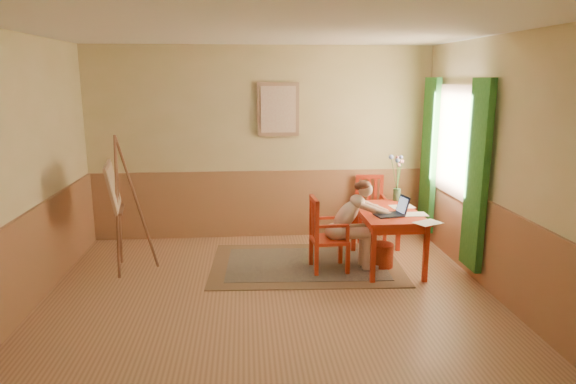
{
  "coord_description": "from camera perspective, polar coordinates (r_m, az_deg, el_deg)",
  "views": [
    {
      "loc": [
        -0.24,
        -5.25,
        2.35
      ],
      "look_at": [
        0.25,
        0.55,
        1.05
      ],
      "focal_mm": 32.09,
      "sensor_mm": 36.0,
      "label": 1
    }
  ],
  "objects": [
    {
      "name": "room",
      "position": [
        5.34,
        -2.18,
        2.33
      ],
      "size": [
        5.04,
        4.54,
        2.84
      ],
      "color": "tan",
      "rests_on": "ground"
    },
    {
      "name": "wainscot",
      "position": [
        6.33,
        -2.45,
        -4.42
      ],
      "size": [
        5.0,
        4.5,
        1.0
      ],
      "color": "tan",
      "rests_on": "room"
    },
    {
      "name": "window",
      "position": [
        6.96,
        17.72,
        3.69
      ],
      "size": [
        0.12,
        2.01,
        2.2
      ],
      "color": "white",
      "rests_on": "room"
    },
    {
      "name": "wall_portrait",
      "position": [
        7.48,
        -1.08,
        9.14
      ],
      "size": [
        0.6,
        0.05,
        0.76
      ],
      "color": "#A47D5F",
      "rests_on": "room"
    },
    {
      "name": "rug",
      "position": [
        6.66,
        1.99,
        -7.99
      ],
      "size": [
        2.48,
        1.72,
        0.02
      ],
      "color": "#8C7251",
      "rests_on": "room"
    },
    {
      "name": "table",
      "position": [
        6.57,
        11.01,
        -2.83
      ],
      "size": [
        0.72,
        1.2,
        0.72
      ],
      "color": "red",
      "rests_on": "room"
    },
    {
      "name": "chair_left",
      "position": [
        6.34,
        4.17,
        -4.73
      ],
      "size": [
        0.45,
        0.43,
        0.94
      ],
      "color": "red",
      "rests_on": "room"
    },
    {
      "name": "chair_back",
      "position": [
        7.69,
        9.1,
        -1.73
      ],
      "size": [
        0.44,
        0.46,
        0.94
      ],
      "color": "red",
      "rests_on": "room"
    },
    {
      "name": "figure",
      "position": [
        6.38,
        7.13,
        -3.2
      ],
      "size": [
        0.85,
        0.37,
        1.13
      ],
      "color": "#D5AE93",
      "rests_on": "room"
    },
    {
      "name": "laptop",
      "position": [
        6.34,
        11.59,
        -2.14
      ],
      "size": [
        0.42,
        0.3,
        0.23
      ],
      "color": "#1E2338",
      "rests_on": "table"
    },
    {
      "name": "papers",
      "position": [
        6.52,
        12.44,
        -2.16
      ],
      "size": [
        0.91,
        1.2,
        0.0
      ],
      "color": "white",
      "rests_on": "table"
    },
    {
      "name": "vase",
      "position": [
        7.07,
        11.99,
        1.36
      ],
      "size": [
        0.21,
        0.31,
        0.62
      ],
      "color": "#3F724C",
      "rests_on": "table"
    },
    {
      "name": "wastebasket",
      "position": [
        6.64,
        10.35,
        -6.94
      ],
      "size": [
        0.31,
        0.31,
        0.31
      ],
      "primitive_type": "cylinder",
      "rotation": [
        0.0,
        0.0,
        -0.09
      ],
      "color": "#BC4127",
      "rests_on": "room"
    },
    {
      "name": "easel",
      "position": [
        6.55,
        -18.53,
        0.04
      ],
      "size": [
        0.61,
        0.76,
        1.69
      ],
      "color": "brown",
      "rests_on": "room"
    }
  ]
}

